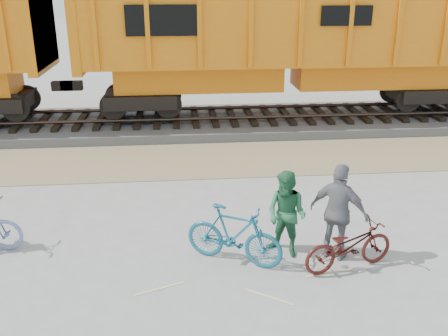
{
  "coord_description": "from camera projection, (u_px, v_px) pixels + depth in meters",
  "views": [
    {
      "loc": [
        -0.59,
        -8.01,
        4.91
      ],
      "look_at": [
        0.31,
        1.5,
        1.27
      ],
      "focal_mm": 40.0,
      "sensor_mm": 36.0,
      "label": 1
    }
  ],
  "objects": [
    {
      "name": "bicycle_maroon",
      "position": [
        349.0,
        246.0,
        8.86
      ],
      "size": [
        1.85,
        1.04,
        0.92
      ],
      "primitive_type": "imported",
      "rotation": [
        0.0,
        0.0,
        1.83
      ],
      "color": "#441611",
      "rests_on": "ground"
    },
    {
      "name": "track",
      "position": [
        195.0,
        114.0,
        17.46
      ],
      "size": [
        120.0,
        2.6,
        0.24
      ],
      "color": "black",
      "rests_on": "ballast_bed"
    },
    {
      "name": "person_woman",
      "position": [
        339.0,
        212.0,
        9.06
      ],
      "size": [
        1.13,
        1.02,
        1.85
      ],
      "primitive_type": "imported",
      "rotation": [
        0.0,
        0.0,
        2.48
      ],
      "color": "slate",
      "rests_on": "ground"
    },
    {
      "name": "hopper_car_center",
      "position": [
        289.0,
        38.0,
        16.84
      ],
      "size": [
        14.0,
        3.13,
        4.65
      ],
      "color": "black",
      "rests_on": "track"
    },
    {
      "name": "ballast_bed",
      "position": [
        195.0,
        123.0,
        17.57
      ],
      "size": [
        120.0,
        4.0,
        0.3
      ],
      "primitive_type": "cube",
      "color": "slate",
      "rests_on": "ground"
    },
    {
      "name": "bicycle_teal",
      "position": [
        234.0,
        235.0,
        9.03
      ],
      "size": [
        1.88,
        1.33,
        1.11
      ],
      "primitive_type": "imported",
      "rotation": [
        0.0,
        0.0,
        1.09
      ],
      "color": "#185E79",
      "rests_on": "ground"
    },
    {
      "name": "gravel_strip",
      "position": [
        200.0,
        160.0,
        14.36
      ],
      "size": [
        120.0,
        3.0,
        0.02
      ],
      "primitive_type": "cube",
      "color": "#9C8561",
      "rests_on": "ground"
    },
    {
      "name": "ground",
      "position": [
        215.0,
        261.0,
        9.25
      ],
      "size": [
        120.0,
        120.0,
        0.0
      ],
      "primitive_type": "plane",
      "color": "#9E9E99",
      "rests_on": "ground"
    },
    {
      "name": "person_man",
      "position": [
        286.0,
        214.0,
        9.21
      ],
      "size": [
        1.02,
        1.0,
        1.65
      ],
      "primitive_type": "imported",
      "rotation": [
        0.0,
        0.0,
        -0.73
      ],
      "color": "#276640",
      "rests_on": "ground"
    }
  ]
}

